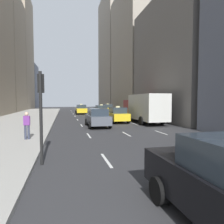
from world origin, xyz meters
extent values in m
cube|color=#ADAAA3|center=(-7.00, 27.00, 0.07)|extent=(8.00, 66.00, 0.15)
cube|color=white|center=(-0.20, 8.00, 0.01)|extent=(0.12, 2.00, 0.01)
cube|color=white|center=(-0.20, 14.00, 0.01)|extent=(0.12, 2.00, 0.01)
cube|color=white|center=(-0.20, 20.00, 0.01)|extent=(0.12, 2.00, 0.01)
cube|color=white|center=(-0.20, 26.00, 0.01)|extent=(0.12, 2.00, 0.01)
cube|color=white|center=(-0.20, 32.00, 0.01)|extent=(0.12, 2.00, 0.01)
cube|color=white|center=(-0.20, 38.00, 0.01)|extent=(0.12, 2.00, 0.01)
cube|color=white|center=(-0.20, 44.00, 0.01)|extent=(0.12, 2.00, 0.01)
cube|color=white|center=(-0.20, 50.00, 0.01)|extent=(0.12, 2.00, 0.01)
cube|color=white|center=(2.60, 8.00, 0.01)|extent=(0.12, 2.00, 0.01)
cube|color=white|center=(2.60, 14.00, 0.01)|extent=(0.12, 2.00, 0.01)
cube|color=white|center=(2.60, 20.00, 0.01)|extent=(0.12, 2.00, 0.01)
cube|color=white|center=(2.60, 26.00, 0.01)|extent=(0.12, 2.00, 0.01)
cube|color=white|center=(2.60, 32.00, 0.01)|extent=(0.12, 2.00, 0.01)
cube|color=white|center=(2.60, 38.00, 0.01)|extent=(0.12, 2.00, 0.01)
cube|color=white|center=(2.60, 44.00, 0.01)|extent=(0.12, 2.00, 0.01)
cube|color=white|center=(2.60, 50.00, 0.01)|extent=(0.12, 2.00, 0.01)
cube|color=white|center=(5.40, 8.00, 0.01)|extent=(0.12, 2.00, 0.01)
cube|color=white|center=(5.40, 14.00, 0.01)|extent=(0.12, 2.00, 0.01)
cube|color=white|center=(5.40, 20.00, 0.01)|extent=(0.12, 2.00, 0.01)
cube|color=white|center=(5.40, 26.00, 0.01)|extent=(0.12, 2.00, 0.01)
cube|color=white|center=(5.40, 32.00, 0.01)|extent=(0.12, 2.00, 0.01)
cube|color=white|center=(5.40, 38.00, 0.01)|extent=(0.12, 2.00, 0.01)
cube|color=white|center=(5.40, 44.00, 0.01)|extent=(0.12, 2.00, 0.01)
cube|color=white|center=(5.40, 50.00, 0.01)|extent=(0.12, 2.00, 0.01)
cube|color=gray|center=(-14.00, 48.71, 12.67)|extent=(6.00, 11.97, 25.33)
cube|color=gray|center=(-14.00, 61.88, 16.09)|extent=(6.00, 13.78, 32.19)
cube|color=slate|center=(-14.00, 74.92, 7.41)|extent=(6.00, 10.60, 14.83)
cube|color=slate|center=(12.00, 22.79, 7.54)|extent=(6.00, 14.75, 15.09)
cube|color=gray|center=(12.00, 38.53, 12.16)|extent=(6.00, 15.21, 24.31)
cube|color=gray|center=(12.00, 55.15, 15.82)|extent=(6.00, 16.79, 31.64)
cube|color=yellow|center=(4.00, 31.99, 0.71)|extent=(1.80, 4.40, 0.76)
cube|color=#28333D|center=(4.00, 31.73, 1.41)|extent=(1.58, 2.29, 0.64)
cube|color=#F2E599|center=(4.00, 31.73, 1.80)|extent=(0.44, 0.20, 0.14)
cylinder|color=black|center=(3.10, 33.36, 0.33)|extent=(0.22, 0.66, 0.66)
cylinder|color=black|center=(4.90, 33.36, 0.33)|extent=(0.22, 0.66, 0.66)
cylinder|color=black|center=(3.10, 30.63, 0.33)|extent=(0.22, 0.66, 0.66)
cylinder|color=black|center=(4.90, 30.63, 0.33)|extent=(0.22, 0.66, 0.66)
cube|color=yellow|center=(4.00, 21.92, 0.71)|extent=(1.80, 4.40, 0.76)
cube|color=#28333D|center=(4.00, 21.66, 1.41)|extent=(1.58, 2.29, 0.64)
cube|color=#F2E599|center=(4.00, 21.66, 1.80)|extent=(0.44, 0.20, 0.14)
cylinder|color=black|center=(3.10, 23.28, 0.33)|extent=(0.22, 0.66, 0.66)
cylinder|color=black|center=(4.90, 23.28, 0.33)|extent=(0.22, 0.66, 0.66)
cylinder|color=black|center=(3.10, 20.56, 0.33)|extent=(0.22, 0.66, 0.66)
cylinder|color=black|center=(4.90, 20.56, 0.33)|extent=(0.22, 0.66, 0.66)
cube|color=yellow|center=(6.80, 39.95, 0.71)|extent=(1.80, 4.40, 0.76)
cube|color=#28333D|center=(6.80, 39.69, 1.41)|extent=(1.58, 2.29, 0.64)
cube|color=#F2E599|center=(6.80, 39.69, 1.80)|extent=(0.44, 0.20, 0.14)
cylinder|color=black|center=(5.90, 41.32, 0.33)|extent=(0.22, 0.66, 0.66)
cylinder|color=black|center=(7.70, 41.32, 0.33)|extent=(0.22, 0.66, 0.66)
cylinder|color=black|center=(5.90, 38.59, 0.33)|extent=(0.22, 0.66, 0.66)
cylinder|color=black|center=(7.70, 38.59, 0.33)|extent=(0.22, 0.66, 0.66)
cube|color=yellow|center=(1.20, 37.02, 0.71)|extent=(1.80, 4.40, 0.76)
cube|color=#28333D|center=(1.20, 36.76, 1.41)|extent=(1.58, 2.29, 0.64)
cube|color=#F2E599|center=(1.20, 36.76, 1.80)|extent=(0.44, 0.20, 0.14)
cylinder|color=black|center=(0.30, 38.38, 0.33)|extent=(0.22, 0.66, 0.66)
cylinder|color=black|center=(2.10, 38.38, 0.33)|extent=(0.22, 0.66, 0.66)
cylinder|color=black|center=(0.30, 35.66, 0.33)|extent=(0.22, 0.66, 0.66)
cylinder|color=black|center=(2.10, 35.66, 0.33)|extent=(0.22, 0.66, 0.66)
cylinder|color=black|center=(0.30, 4.26, 0.33)|extent=(0.22, 0.66, 0.66)
cylinder|color=black|center=(2.10, 4.26, 0.33)|extent=(0.22, 0.66, 0.66)
cube|color=#565B66|center=(1.20, 18.65, 0.72)|extent=(1.80, 4.61, 0.78)
cube|color=#28333D|center=(1.20, 18.38, 1.43)|extent=(1.58, 2.40, 0.64)
cylinder|color=black|center=(0.30, 20.08, 0.33)|extent=(0.22, 0.66, 0.66)
cylinder|color=black|center=(2.10, 20.08, 0.33)|extent=(0.22, 0.66, 0.66)
cylinder|color=black|center=(0.30, 17.22, 0.33)|extent=(0.22, 0.66, 0.66)
cylinder|color=black|center=(2.10, 17.22, 0.33)|extent=(0.22, 0.66, 0.66)
cube|color=maroon|center=(6.80, 24.05, 1.50)|extent=(2.10, 2.40, 2.10)
cube|color=#28333D|center=(6.80, 25.20, 1.80)|extent=(1.90, 0.10, 0.90)
cube|color=silver|center=(6.80, 19.85, 1.80)|extent=(2.30, 6.00, 2.70)
cylinder|color=black|center=(5.75, 24.05, 0.45)|extent=(0.28, 0.90, 0.90)
cylinder|color=black|center=(7.85, 24.05, 0.45)|extent=(0.28, 0.90, 0.90)
cylinder|color=black|center=(5.65, 18.65, 0.45)|extent=(0.28, 0.90, 0.90)
cylinder|color=black|center=(7.95, 18.65, 0.45)|extent=(0.28, 0.90, 0.90)
cylinder|color=#383D51|center=(-4.17, 12.79, 0.58)|extent=(0.14, 0.14, 0.86)
cylinder|color=#383D51|center=(-3.99, 12.79, 0.58)|extent=(0.14, 0.14, 0.86)
cube|color=#72338C|center=(-4.08, 12.79, 1.29)|extent=(0.36, 0.22, 0.56)
sphere|color=beige|center=(-4.08, 12.79, 1.69)|extent=(0.22, 0.22, 0.22)
cylinder|color=black|center=(-2.75, 8.02, 1.80)|extent=(0.12, 0.12, 3.60)
cube|color=black|center=(-2.75, 8.20, 3.15)|extent=(0.24, 0.20, 0.72)
sphere|color=red|center=(-2.75, 8.31, 3.38)|extent=(0.14, 0.14, 0.14)
sphere|color=#4C3F14|center=(-2.75, 8.31, 3.15)|extent=(0.14, 0.14, 0.14)
sphere|color=#198C2D|center=(-2.75, 8.31, 2.92)|extent=(0.14, 0.14, 0.14)
camera|label=1|loc=(-1.89, -0.02, 2.49)|focal=32.00mm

